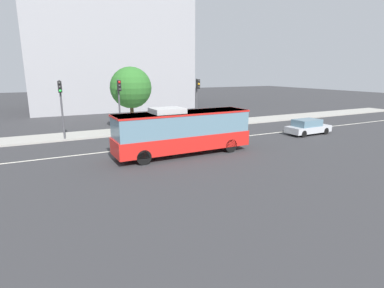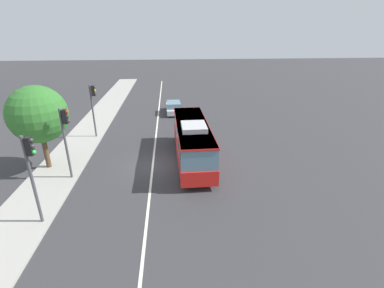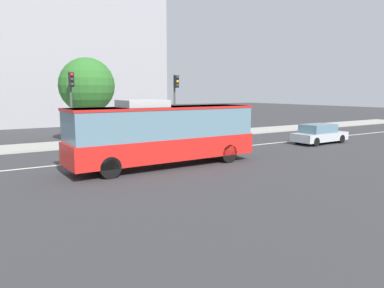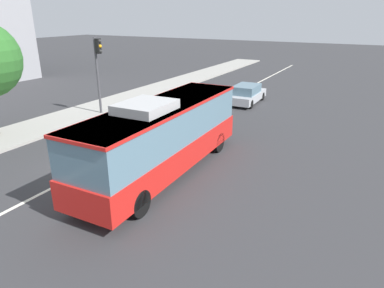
{
  "view_description": "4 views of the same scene",
  "coord_description": "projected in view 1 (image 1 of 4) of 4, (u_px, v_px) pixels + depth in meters",
  "views": [
    {
      "loc": [
        -8.33,
        -22.75,
        5.9
      ],
      "look_at": [
        0.88,
        -4.44,
        1.03
      ],
      "focal_mm": 28.57,
      "sensor_mm": 36.0,
      "label": 1
    },
    {
      "loc": [
        -19.73,
        -1.51,
        10.03
      ],
      "look_at": [
        1.66,
        -3.24,
        1.05
      ],
      "focal_mm": 26.0,
      "sensor_mm": 36.0,
      "label": 2
    },
    {
      "loc": [
        -8.14,
        -19.93,
        3.86
      ],
      "look_at": [
        2.79,
        -2.75,
        0.96
      ],
      "focal_mm": 34.44,
      "sensor_mm": 36.0,
      "label": 3
    },
    {
      "loc": [
        -10.77,
        -10.91,
        6.61
      ],
      "look_at": [
        2.26,
        -3.78,
        0.97
      ],
      "focal_mm": 32.1,
      "sensor_mm": 36.0,
      "label": 4
    }
  ],
  "objects": [
    {
      "name": "traffic_light_far_corner",
      "position": [
        119.0,
        98.0,
        28.07
      ],
      "size": [
        0.33,
        0.62,
        5.2
      ],
      "rotation": [
        0.0,
        0.0,
        -1.54
      ],
      "color": "#47474C",
      "rests_on": "ground_plane"
    },
    {
      "name": "sidewalk_kerb",
      "position": [
        133.0,
        131.0,
        30.89
      ],
      "size": [
        80.0,
        3.55,
        0.14
      ],
      "primitive_type": "cube",
      "color": "#9E9B93",
      "rests_on": "ground_plane"
    },
    {
      "name": "lane_centre_line",
      "position": [
        158.0,
        146.0,
        24.77
      ],
      "size": [
        76.0,
        0.16,
        0.01
      ],
      "primitive_type": "cube",
      "color": "silver",
      "rests_on": "ground_plane"
    },
    {
      "name": "ground_plane",
      "position": [
        158.0,
        146.0,
        24.78
      ],
      "size": [
        160.0,
        160.0,
        0.0
      ],
      "primitive_type": "plane",
      "color": "#333335"
    },
    {
      "name": "sedan_silver",
      "position": [
        308.0,
        127.0,
        29.29
      ],
      "size": [
        4.55,
        1.92,
        1.46
      ],
      "rotation": [
        0.0,
        0.0,
        0.03
      ],
      "color": "#B7BABF",
      "rests_on": "ground_plane"
    },
    {
      "name": "transit_bus",
      "position": [
        183.0,
        130.0,
        21.92
      ],
      "size": [
        10.05,
        2.7,
        3.46
      ],
      "rotation": [
        0.0,
        0.0,
        0.02
      ],
      "color": "red",
      "rests_on": "ground_plane"
    },
    {
      "name": "traffic_light_near_corner",
      "position": [
        61.0,
        100.0,
        25.95
      ],
      "size": [
        0.34,
        0.62,
        5.2
      ],
      "rotation": [
        0.0,
        0.0,
        -1.63
      ],
      "color": "#47474C",
      "rests_on": "ground_plane"
    },
    {
      "name": "street_tree_kerbside_left",
      "position": [
        131.0,
        88.0,
        30.77
      ],
      "size": [
        4.15,
        4.15,
        6.4
      ],
      "color": "#4C3823",
      "rests_on": "ground_plane"
    },
    {
      "name": "traffic_light_mid_block",
      "position": [
        197.0,
        95.0,
        31.8
      ],
      "size": [
        0.34,
        0.62,
        5.2
      ],
      "rotation": [
        0.0,
        0.0,
        -1.5
      ],
      "color": "#47474C",
      "rests_on": "ground_plane"
    },
    {
      "name": "office_block_background",
      "position": [
        107.0,
        55.0,
        50.13
      ],
      "size": [
        24.35,
        16.21,
        17.0
      ],
      "rotation": [
        0.0,
        0.0,
        -0.0
      ],
      "color": "#939399",
      "rests_on": "ground_plane"
    }
  ]
}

